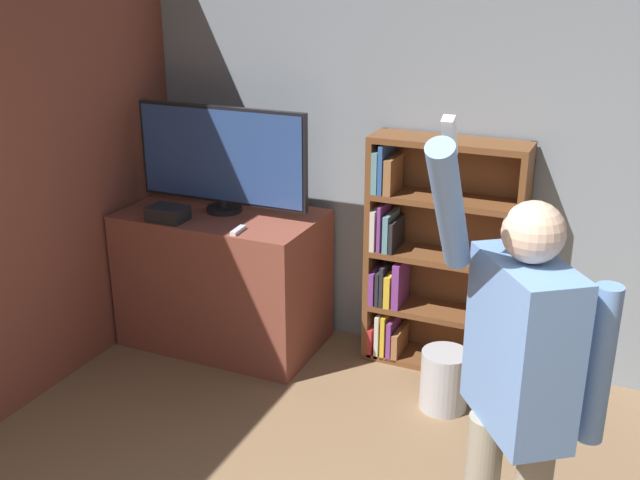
# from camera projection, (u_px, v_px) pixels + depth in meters

# --- Properties ---
(wall_back) EXTENTS (6.58, 0.09, 2.70)m
(wall_back) POSITION_uv_depth(u_px,v_px,m) (516.00, 146.00, 4.18)
(wall_back) COLOR gray
(wall_back) RESTS_ON ground_plane
(tv_ledge) EXTENTS (1.22, 0.70, 0.87)m
(tv_ledge) POSITION_uv_depth(u_px,v_px,m) (224.00, 278.00, 4.74)
(tv_ledge) COLOR brown
(tv_ledge) RESTS_ON ground_plane
(television) EXTENTS (1.13, 0.22, 0.65)m
(television) POSITION_uv_depth(u_px,v_px,m) (222.00, 158.00, 4.51)
(television) COLOR black
(television) RESTS_ON tv_ledge
(game_console) EXTENTS (0.23, 0.16, 0.09)m
(game_console) POSITION_uv_depth(u_px,v_px,m) (168.00, 213.00, 4.45)
(game_console) COLOR black
(game_console) RESTS_ON tv_ledge
(remote_loose) EXTENTS (0.05, 0.14, 0.02)m
(remote_loose) POSITION_uv_depth(u_px,v_px,m) (238.00, 230.00, 4.27)
(remote_loose) COLOR white
(remote_loose) RESTS_ON tv_ledge
(bookshelf) EXTENTS (0.90, 0.28, 1.40)m
(bookshelf) POSITION_uv_depth(u_px,v_px,m) (430.00, 258.00, 4.41)
(bookshelf) COLOR brown
(bookshelf) RESTS_ON ground_plane
(person) EXTENTS (0.58, 0.55, 1.90)m
(person) POSITION_uv_depth(u_px,v_px,m) (518.00, 381.00, 2.54)
(person) COLOR gray
(person) RESTS_ON ground_plane
(waste_bin) EXTENTS (0.26, 0.26, 0.34)m
(waste_bin) POSITION_uv_depth(u_px,v_px,m) (444.00, 380.00, 4.09)
(waste_bin) COLOR #B7B7BC
(waste_bin) RESTS_ON ground_plane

